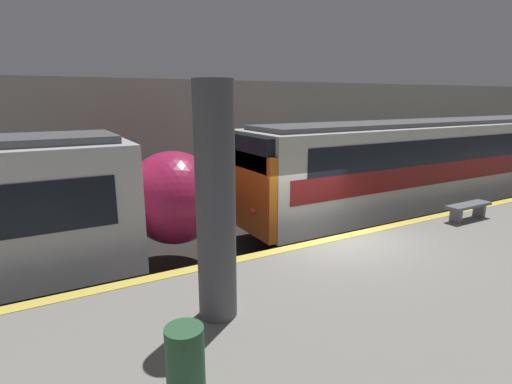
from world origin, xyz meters
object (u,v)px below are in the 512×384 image
object	(u,v)px
platform_bench	(468,208)
trash_bin	(185,362)
train_boxy	(448,165)
support_pillar_near	(216,204)

from	to	relation	value
platform_bench	trash_bin	distance (m)	9.48
platform_bench	trash_bin	world-z (taller)	trash_bin
trash_bin	platform_bench	bearing A→B (deg)	15.88
platform_bench	trash_bin	size ratio (longest dim) A/B	1.76
train_boxy	platform_bench	world-z (taller)	train_boxy
platform_bench	train_boxy	bearing A→B (deg)	41.92
support_pillar_near	train_boxy	world-z (taller)	support_pillar_near
support_pillar_near	platform_bench	size ratio (longest dim) A/B	2.37
trash_bin	train_boxy	bearing A→B (deg)	24.87
train_boxy	platform_bench	xyz separation A→B (m)	(-3.76, -3.38, -0.40)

